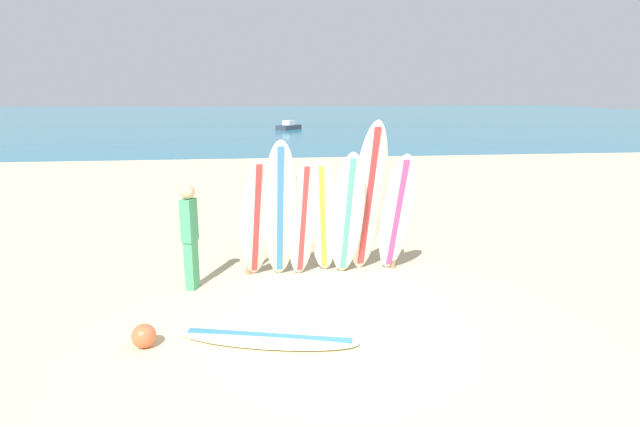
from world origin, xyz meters
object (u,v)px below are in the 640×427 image
surfboard_leaning_center_left (303,220)px  beachgoer_standing (190,232)px  surfboard_rack (322,230)px  surfboard_lying_on_sand (269,338)px  surfboard_leaning_far_left (256,220)px  small_boat_offshore (289,126)px  surfboard_leaning_center (323,218)px  surfboard_leaning_center_right (347,216)px  surfboard_leaning_far_right (397,215)px  surfboard_leaning_left (280,211)px  surfboard_leaning_right (368,199)px  beach_ball (144,336)px

surfboard_leaning_center_left → beachgoer_standing: 1.77m
surfboard_rack → surfboard_lying_on_sand: size_ratio=1.11×
surfboard_leaning_far_left → beachgoer_standing: 1.03m
surfboard_leaning_center_left → small_boat_offshore: surfboard_leaning_center_left is taller
surfboard_leaning_center → small_boat_offshore: size_ratio=0.88×
surfboard_rack → surfboard_leaning_far_left: 1.20m
surfboard_leaning_far_left → surfboard_leaning_center_right: 1.44m
surfboard_leaning_center_right → surfboard_lying_on_sand: 2.62m
surfboard_leaning_center_left → surfboard_leaning_far_right: surfboard_leaning_far_right is taller
surfboard_leaning_far_left → surfboard_leaning_center_left: surfboard_leaning_far_left is taller
surfboard_leaning_far_left → surfboard_leaning_center: (1.07, 0.11, -0.03)m
surfboard_leaning_left → surfboard_leaning_far_right: (1.89, 0.01, -0.11)m
surfboard_leaning_center_left → small_boat_offshore: 33.64m
surfboard_lying_on_sand → beachgoer_standing: (-1.13, 1.87, 0.87)m
surfboard_leaning_center → surfboard_leaning_right: 0.80m
surfboard_leaning_center_right → surfboard_lying_on_sand: surfboard_leaning_center_right is taller
small_boat_offshore → beach_ball: 35.94m
surfboard_leaning_center → surfboard_leaning_right: bearing=0.3°
surfboard_leaning_left → small_boat_offshore: size_ratio=1.03×
surfboard_leaning_far_left → beachgoer_standing: surfboard_leaning_far_left is taller
surfboard_lying_on_sand → beachgoer_standing: bearing=121.0°
surfboard_leaning_left → surfboard_leaning_center_right: surfboard_leaning_left is taller
surfboard_leaning_far_left → surfboard_leaning_left: bearing=-2.7°
surfboard_rack → beachgoer_standing: (-2.10, -0.56, 0.18)m
surfboard_rack → small_boat_offshore: surfboard_rack is taller
surfboard_leaning_far_right → surfboard_rack: bearing=161.8°
surfboard_leaning_far_left → surfboard_leaning_center_left: (0.74, 0.07, -0.04)m
surfboard_leaning_center_left → surfboard_leaning_center: (0.33, 0.03, 0.01)m
surfboard_rack → surfboard_lying_on_sand: bearing=-111.9°
surfboard_leaning_far_left → surfboard_leaning_far_right: 2.26m
surfboard_leaning_center_left → surfboard_leaning_far_right: (1.52, -0.08, 0.06)m
surfboard_leaning_far_left → surfboard_leaning_left: (0.37, -0.02, 0.13)m
beachgoer_standing → surfboard_leaning_center_left: bearing=8.4°
surfboard_leaning_far_left → small_boat_offshore: bearing=85.4°
surfboard_leaning_center_left → surfboard_leaning_far_left: bearing=-174.2°
surfboard_leaning_center → beach_ball: size_ratio=6.84×
surfboard_leaning_far_right → beachgoer_standing: bearing=-176.9°
surfboard_leaning_center_left → surfboard_leaning_left: bearing=-165.9°
surfboard_leaning_center → beachgoer_standing: surfboard_leaning_center is taller
surfboard_leaning_right → surfboard_rack: bearing=159.2°
surfboard_leaning_center → beach_ball: surfboard_leaning_center is taller
surfboard_leaning_center → surfboard_leaning_center_right: 0.41m
surfboard_rack → surfboard_leaning_center_left: size_ratio=1.31×
beach_ball → surfboard_leaning_right: bearing=34.2°
surfboard_leaning_far_left → surfboard_leaning_far_right: size_ratio=0.98×
surfboard_leaning_far_left → surfboard_leaning_center_right: bearing=-2.0°
surfboard_leaning_right → small_boat_offshore: (0.89, 33.54, -1.04)m
surfboard_leaning_left → beachgoer_standing: (-1.38, -0.17, -0.25)m
surfboard_lying_on_sand → surfboard_rack: bearing=68.1°
beachgoer_standing → small_boat_offshore: 34.04m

